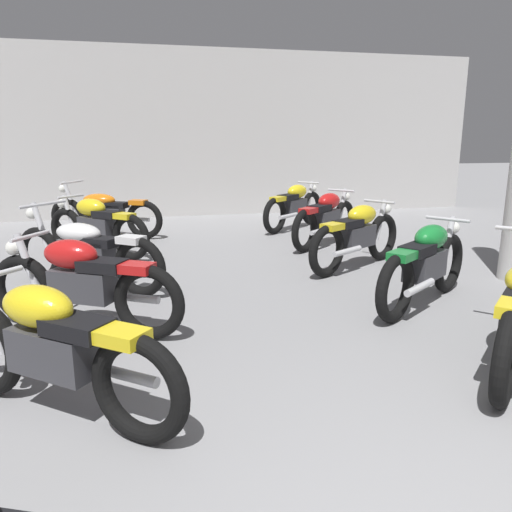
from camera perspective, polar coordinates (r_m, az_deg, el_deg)
name	(u,v)px	position (r m, az deg, el deg)	size (l,w,h in m)	color
back_wall	(189,134)	(11.33, -7.68, 13.73)	(13.45, 0.24, 3.60)	#BCBAB7
motorcycle_left_row_1	(53,348)	(3.35, -22.34, -9.70)	(1.60, 1.32, 0.88)	black
motorcycle_left_row_2	(82,283)	(4.70, -19.38, -2.89)	(1.77, 1.06, 0.88)	black
motorcycle_left_row_3	(86,250)	(6.05, -18.99, 0.61)	(1.79, 1.41, 0.97)	black
motorcycle_left_row_4	(97,225)	(7.74, -17.84, 3.42)	(1.54, 1.39, 0.88)	black
motorcycle_left_row_5	(104,211)	(9.17, -17.02, 4.91)	(1.99, 1.12, 0.97)	black
motorcycle_right_row_2	(426,263)	(5.42, 18.93, -0.75)	(1.67, 1.23, 0.88)	black
motorcycle_right_row_3	(358,234)	(6.78, 11.59, 2.45)	(1.73, 1.13, 0.88)	black
motorcycle_right_row_4	(326,217)	(8.16, 8.06, 4.42)	(1.57, 1.36, 0.88)	black
motorcycle_right_row_5	(294,205)	(9.58, 4.45, 5.84)	(1.58, 1.35, 0.88)	black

